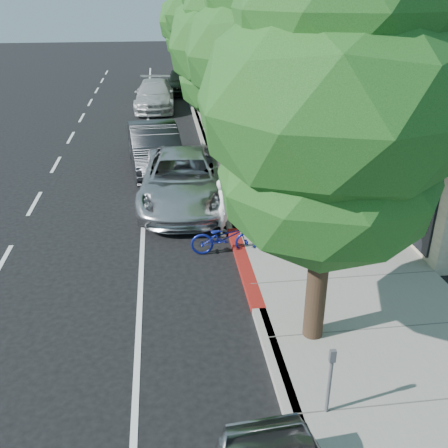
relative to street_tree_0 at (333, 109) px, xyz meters
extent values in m
plane|color=black|center=(-0.90, 2.00, -4.68)|extent=(120.00, 120.00, 0.00)
cube|color=gray|center=(1.40, 10.00, -4.60)|extent=(4.60, 56.00, 0.15)
cube|color=#9E998E|center=(-0.90, 10.00, -4.60)|extent=(0.30, 56.00, 0.15)
cube|color=maroon|center=(-0.90, 3.00, -4.60)|extent=(0.32, 4.00, 0.15)
cube|color=beige|center=(8.70, 20.00, -1.18)|extent=(10.00, 36.00, 7.00)
cylinder|color=black|center=(0.00, 0.00, -3.33)|extent=(0.40, 0.40, 2.71)
ellipsoid|color=#164A16|center=(0.00, 0.00, -1.20)|extent=(3.87, 3.87, 3.09)
ellipsoid|color=#164A16|center=(0.00, 0.00, 0.12)|extent=(4.55, 4.55, 3.64)
ellipsoid|color=#164A16|center=(0.00, 0.00, 1.51)|extent=(3.41, 3.41, 2.73)
cylinder|color=black|center=(0.00, 6.00, -3.30)|extent=(0.40, 0.40, 2.76)
ellipsoid|color=#164A16|center=(0.00, 6.00, -1.13)|extent=(3.65, 3.65, 2.92)
ellipsoid|color=#164A16|center=(0.00, 6.00, 0.20)|extent=(4.30, 4.30, 3.44)
cylinder|color=black|center=(0.00, 12.00, -3.43)|extent=(0.40, 0.40, 2.51)
ellipsoid|color=#164A16|center=(0.00, 12.00, -1.46)|extent=(4.20, 4.20, 3.36)
ellipsoid|color=#164A16|center=(0.00, 12.00, -0.24)|extent=(4.94, 4.94, 3.95)
ellipsoid|color=#164A16|center=(0.00, 12.00, 1.05)|extent=(3.71, 3.71, 2.97)
cylinder|color=black|center=(0.00, 18.00, -3.38)|extent=(0.40, 0.40, 2.61)
ellipsoid|color=#164A16|center=(0.00, 18.00, -1.33)|extent=(3.66, 3.66, 2.93)
ellipsoid|color=#164A16|center=(0.00, 18.00, -0.06)|extent=(4.30, 4.30, 3.44)
cylinder|color=black|center=(0.00, 24.00, -3.27)|extent=(0.40, 0.40, 2.83)
ellipsoid|color=#164A16|center=(0.00, 24.00, -1.04)|extent=(4.03, 4.03, 3.22)
ellipsoid|color=#164A16|center=(0.00, 24.00, 0.33)|extent=(4.74, 4.74, 3.79)
cylinder|color=black|center=(0.00, 30.00, -3.47)|extent=(0.40, 0.40, 2.42)
ellipsoid|color=#164A16|center=(0.00, 30.00, -1.57)|extent=(4.57, 4.57, 3.65)
ellipsoid|color=#164A16|center=(0.00, 30.00, -0.40)|extent=(5.37, 5.37, 4.30)
ellipsoid|color=#164A16|center=(0.00, 30.00, 0.84)|extent=(4.03, 4.03, 3.22)
imported|color=white|center=(-1.18, 5.00, -3.84)|extent=(0.50, 0.67, 1.67)
imported|color=navy|center=(-1.30, 3.84, -4.21)|extent=(1.81, 0.67, 0.94)
imported|color=silver|center=(-2.20, 7.50, -3.87)|extent=(3.07, 6.01, 1.63)
imported|color=black|center=(-3.10, 11.00, -3.82)|extent=(2.37, 5.36, 1.71)
imported|color=#BABABA|center=(-3.10, 21.78, -3.90)|extent=(2.36, 5.46, 1.57)
imported|color=black|center=(-1.40, 26.34, -3.92)|extent=(2.10, 4.56, 1.52)
imported|color=black|center=(2.67, 12.66, -3.74)|extent=(0.82, 0.67, 1.57)
camera|label=1|loc=(-2.79, -7.83, 1.80)|focal=40.00mm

